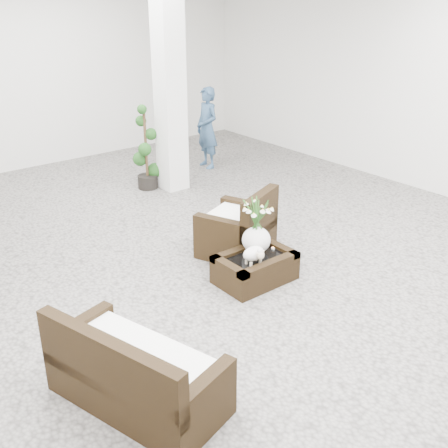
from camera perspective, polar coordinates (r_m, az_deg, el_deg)
ground at (r=6.86m, az=-0.52°, el=-4.49°), size 11.00×11.00×0.00m
column at (r=9.15m, az=-5.69°, el=14.19°), size 0.40×0.40×3.50m
coffee_table at (r=6.50m, az=3.25°, el=-4.69°), size 0.90×0.60×0.31m
sheep_figurine at (r=6.24m, az=3.09°, el=-3.24°), size 0.28×0.23×0.21m
planter_narcissus at (r=6.38m, az=3.43°, el=0.31°), size 0.44×0.44×0.80m
tealight at (r=6.61m, az=5.11°, el=-2.54°), size 0.04×0.04×0.03m
armchair at (r=7.04m, az=1.28°, el=0.26°), size 1.07×1.05×0.89m
loveseat at (r=4.68m, az=-9.06°, el=-13.98°), size 1.11×1.64×0.80m
topiary at (r=9.40m, az=-8.14°, el=7.85°), size 0.38×0.38×1.43m
shopper at (r=10.48m, az=-1.77°, el=9.98°), size 0.41×0.58×1.53m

